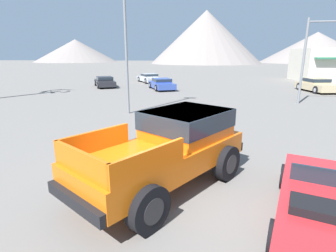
{
  "coord_description": "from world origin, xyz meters",
  "views": [
    {
      "loc": [
        0.71,
        -6.09,
        3.26
      ],
      "look_at": [
        -0.17,
        0.93,
        1.35
      ],
      "focal_mm": 28.0,
      "sensor_mm": 36.0,
      "label": 1
    }
  ],
  "objects_px": {
    "parked_car_tan": "(316,85)",
    "parked_car_silver": "(149,78)",
    "parked_car_dark": "(105,82)",
    "street_lamp_post": "(125,19)",
    "traffic_light_main": "(329,45)",
    "parked_car_blue": "(162,84)",
    "red_convertible_car": "(330,208)",
    "orange_pickup_truck": "(172,144)"
  },
  "relations": [
    {
      "from": "parked_car_silver",
      "to": "street_lamp_post",
      "type": "bearing_deg",
      "value": -113.02
    },
    {
      "from": "parked_car_silver",
      "to": "parked_car_blue",
      "type": "relative_size",
      "value": 1.04
    },
    {
      "from": "parked_car_silver",
      "to": "traffic_light_main",
      "type": "distance_m",
      "value": 19.99
    },
    {
      "from": "orange_pickup_truck",
      "to": "red_convertible_car",
      "type": "height_order",
      "value": "orange_pickup_truck"
    },
    {
      "from": "red_convertible_car",
      "to": "parked_car_dark",
      "type": "xyz_separation_m",
      "value": [
        -12.71,
        22.16,
        0.15
      ]
    },
    {
      "from": "parked_car_silver",
      "to": "orange_pickup_truck",
      "type": "bearing_deg",
      "value": -107.92
    },
    {
      "from": "parked_car_dark",
      "to": "parked_car_blue",
      "type": "xyz_separation_m",
      "value": [
        6.32,
        -1.39,
        0.0
      ]
    },
    {
      "from": "red_convertible_car",
      "to": "traffic_light_main",
      "type": "xyz_separation_m",
      "value": [
        5.65,
        14.23,
        3.52
      ]
    },
    {
      "from": "traffic_light_main",
      "to": "parked_car_tan",
      "type": "bearing_deg",
      "value": 70.6
    },
    {
      "from": "parked_car_tan",
      "to": "traffic_light_main",
      "type": "relative_size",
      "value": 0.83
    },
    {
      "from": "parked_car_silver",
      "to": "parked_car_blue",
      "type": "bearing_deg",
      "value": -99.37
    },
    {
      "from": "street_lamp_post",
      "to": "traffic_light_main",
      "type": "bearing_deg",
      "value": 20.27
    },
    {
      "from": "orange_pickup_truck",
      "to": "street_lamp_post",
      "type": "height_order",
      "value": "street_lamp_post"
    },
    {
      "from": "parked_car_dark",
      "to": "street_lamp_post",
      "type": "bearing_deg",
      "value": -91.91
    },
    {
      "from": "parked_car_silver",
      "to": "traffic_light_main",
      "type": "bearing_deg",
      "value": -72.47
    },
    {
      "from": "parked_car_tan",
      "to": "parked_car_blue",
      "type": "distance_m",
      "value": 14.41
    },
    {
      "from": "parked_car_tan",
      "to": "red_convertible_car",
      "type": "bearing_deg",
      "value": 58.81
    },
    {
      "from": "orange_pickup_truck",
      "to": "parked_car_blue",
      "type": "relative_size",
      "value": 1.12
    },
    {
      "from": "parked_car_blue",
      "to": "red_convertible_car",
      "type": "bearing_deg",
      "value": -96.5
    },
    {
      "from": "orange_pickup_truck",
      "to": "parked_car_dark",
      "type": "relative_size",
      "value": 1.1
    },
    {
      "from": "parked_car_dark",
      "to": "parked_car_silver",
      "type": "xyz_separation_m",
      "value": [
        3.76,
        5.3,
        0.0
      ]
    },
    {
      "from": "parked_car_tan",
      "to": "parked_car_silver",
      "type": "distance_m",
      "value": 18.18
    },
    {
      "from": "red_convertible_car",
      "to": "street_lamp_post",
      "type": "relative_size",
      "value": 0.52
    },
    {
      "from": "orange_pickup_truck",
      "to": "parked_car_blue",
      "type": "bearing_deg",
      "value": 133.91
    },
    {
      "from": "parked_car_blue",
      "to": "orange_pickup_truck",
      "type": "bearing_deg",
      "value": -104.36
    },
    {
      "from": "parked_car_tan",
      "to": "traffic_light_main",
      "type": "xyz_separation_m",
      "value": [
        -2.36,
        -6.7,
        3.29
      ]
    },
    {
      "from": "red_convertible_car",
      "to": "parked_car_blue",
      "type": "bearing_deg",
      "value": 126.82
    },
    {
      "from": "parked_car_dark",
      "to": "parked_car_silver",
      "type": "relative_size",
      "value": 0.98
    },
    {
      "from": "parked_car_silver",
      "to": "street_lamp_post",
      "type": "distance_m",
      "value": 18.5
    },
    {
      "from": "traffic_light_main",
      "to": "street_lamp_post",
      "type": "height_order",
      "value": "street_lamp_post"
    },
    {
      "from": "parked_car_tan",
      "to": "parked_car_silver",
      "type": "bearing_deg",
      "value": -31.3
    },
    {
      "from": "red_convertible_car",
      "to": "parked_car_silver",
      "type": "xyz_separation_m",
      "value": [
        -8.95,
        27.46,
        0.16
      ]
    },
    {
      "from": "parked_car_tan",
      "to": "parked_car_silver",
      "type": "relative_size",
      "value": 0.97
    },
    {
      "from": "parked_car_tan",
      "to": "street_lamp_post",
      "type": "bearing_deg",
      "value": 27.22
    },
    {
      "from": "street_lamp_post",
      "to": "parked_car_blue",
      "type": "bearing_deg",
      "value": 88.52
    },
    {
      "from": "orange_pickup_truck",
      "to": "red_convertible_car",
      "type": "bearing_deg",
      "value": 10.52
    },
    {
      "from": "red_convertible_car",
      "to": "parked_car_blue",
      "type": "distance_m",
      "value": 21.73
    },
    {
      "from": "red_convertible_car",
      "to": "traffic_light_main",
      "type": "bearing_deg",
      "value": 88.03
    },
    {
      "from": "parked_car_silver",
      "to": "parked_car_blue",
      "type": "xyz_separation_m",
      "value": [
        2.56,
        -6.69,
        -0.0
      ]
    },
    {
      "from": "red_convertible_car",
      "to": "traffic_light_main",
      "type": "relative_size",
      "value": 0.81
    },
    {
      "from": "parked_car_dark",
      "to": "parked_car_silver",
      "type": "distance_m",
      "value": 6.5
    },
    {
      "from": "orange_pickup_truck",
      "to": "parked_car_blue",
      "type": "height_order",
      "value": "orange_pickup_truck"
    }
  ]
}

